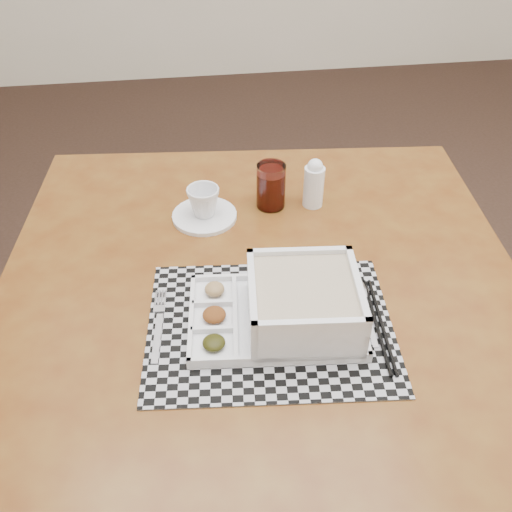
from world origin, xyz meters
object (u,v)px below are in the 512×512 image
at_px(dining_table, 261,309).
at_px(cup, 204,202).
at_px(juice_glass, 271,187).
at_px(creamer_bottle, 314,183).
at_px(serving_tray, 296,307).

relative_size(dining_table, cup, 15.44).
xyz_separation_m(cup, juice_glass, (0.16, 0.03, 0.01)).
bearing_deg(creamer_bottle, juice_glass, 174.49).
bearing_deg(dining_table, cup, 113.23).
bearing_deg(juice_glass, dining_table, -102.97).
bearing_deg(juice_glass, cup, -169.85).
xyz_separation_m(juice_glass, creamer_bottle, (0.10, -0.01, 0.01)).
bearing_deg(cup, serving_tray, -92.06).
height_order(serving_tray, creamer_bottle, creamer_bottle).
bearing_deg(serving_tray, creamer_bottle, 73.19).
relative_size(dining_table, juice_glass, 10.60).
height_order(cup, creamer_bottle, creamer_bottle).
relative_size(serving_tray, creamer_bottle, 2.75).
distance_m(serving_tray, cup, 0.39).
relative_size(serving_tray, juice_glass, 3.09).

